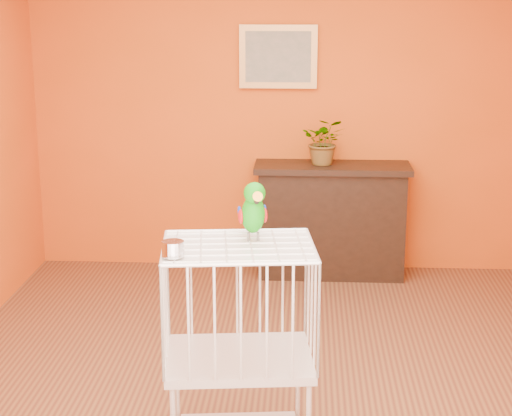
{
  "coord_description": "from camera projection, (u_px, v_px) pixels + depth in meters",
  "views": [
    {
      "loc": [
        0.23,
        -4.65,
        2.29
      ],
      "look_at": [
        -0.0,
        -0.72,
        1.27
      ],
      "focal_mm": 60.0,
      "sensor_mm": 36.0,
      "label": 1
    }
  ],
  "objects": [
    {
      "name": "ground",
      "position": [
        264.0,
        384.0,
        5.08
      ],
      "size": [
        4.5,
        4.5,
        0.0
      ],
      "primitive_type": "plane",
      "color": "brown",
      "rests_on": "ground"
    },
    {
      "name": "room_shell",
      "position": [
        264.0,
        119.0,
        4.68
      ],
      "size": [
        4.5,
        4.5,
        4.5
      ],
      "color": "#DD5714",
      "rests_on": "ground"
    },
    {
      "name": "console_cabinet",
      "position": [
        331.0,
        220.0,
        6.9
      ],
      "size": [
        1.24,
        0.44,
        0.92
      ],
      "color": "black",
      "rests_on": "ground"
    },
    {
      "name": "potted_plant",
      "position": [
        324.0,
        147.0,
        6.73
      ],
      "size": [
        0.37,
        0.4,
        0.29
      ],
      "primitive_type": "imported",
      "rotation": [
        0.0,
        0.0,
        -0.1
      ],
      "color": "#26722D",
      "rests_on": "console_cabinet"
    },
    {
      "name": "framed_picture",
      "position": [
        278.0,
        57.0,
        6.78
      ],
      "size": [
        0.62,
        0.04,
        0.5
      ],
      "color": "#C48B46",
      "rests_on": "room_shell"
    },
    {
      "name": "birdcage",
      "position": [
        239.0,
        348.0,
        4.19
      ],
      "size": [
        0.77,
        0.62,
        1.1
      ],
      "rotation": [
        0.0,
        0.0,
        0.11
      ],
      "color": "silver",
      "rests_on": "ground"
    },
    {
      "name": "feed_cup",
      "position": [
        173.0,
        249.0,
        3.87
      ],
      "size": [
        0.1,
        0.1,
        0.07
      ],
      "primitive_type": "cylinder",
      "color": "silver",
      "rests_on": "birdcage"
    },
    {
      "name": "parrot",
      "position": [
        253.0,
        210.0,
        4.1
      ],
      "size": [
        0.16,
        0.27,
        0.3
      ],
      "rotation": [
        0.0,
        0.0,
        0.27
      ],
      "color": "#59544C",
      "rests_on": "birdcage"
    }
  ]
}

